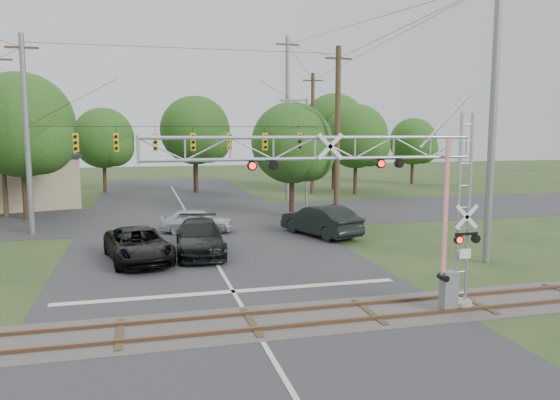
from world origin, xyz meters
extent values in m
plane|color=#283D1C|center=(0.00, 0.00, 0.00)|extent=(160.00, 160.00, 0.00)
cube|color=#2D2D30|center=(0.00, 10.00, 0.01)|extent=(14.00, 90.00, 0.02)
cube|color=#2D2D30|center=(0.00, 24.00, 0.01)|extent=(90.00, 12.00, 0.02)
cube|color=#433E3A|center=(0.00, 2.00, 0.02)|extent=(90.00, 3.20, 0.05)
cube|color=brown|center=(0.00, 1.28, 0.09)|extent=(90.00, 0.12, 0.14)
cube|color=brown|center=(0.00, 2.72, 0.09)|extent=(90.00, 0.12, 0.14)
cylinder|color=gray|center=(7.20, 1.70, 0.14)|extent=(0.83, 0.83, 0.28)
cube|color=silver|center=(7.16, 1.42, 1.98)|extent=(0.41, 0.03, 0.32)
cube|color=slate|center=(6.65, 1.52, 0.69)|extent=(0.51, 0.41, 1.38)
cube|color=red|center=(6.42, 1.52, 3.50)|extent=(0.13, 0.08, 4.60)
cylinder|color=slate|center=(-9.50, 20.00, 5.75)|extent=(0.32, 0.32, 11.50)
cylinder|color=#422F1E|center=(9.50, 20.00, 5.75)|extent=(0.36, 0.36, 11.50)
cylinder|color=black|center=(0.00, 20.00, 6.29)|extent=(19.00, 0.03, 0.03)
cube|color=yellow|center=(-6.86, 20.00, 5.34)|extent=(0.30, 0.30, 1.10)
cube|color=yellow|center=(-4.57, 20.00, 5.34)|extent=(0.30, 0.30, 1.10)
cube|color=yellow|center=(-2.29, 20.00, 5.34)|extent=(0.30, 0.30, 1.10)
cube|color=yellow|center=(0.00, 20.00, 5.34)|extent=(0.30, 0.30, 1.10)
cube|color=yellow|center=(2.29, 20.00, 5.34)|extent=(0.30, 0.30, 1.10)
cube|color=yellow|center=(4.57, 20.00, 5.34)|extent=(0.30, 0.30, 1.10)
cube|color=yellow|center=(6.86, 20.00, 5.34)|extent=(0.30, 0.30, 1.10)
imported|color=black|center=(-3.44, 11.42, 0.78)|extent=(3.52, 5.97, 1.56)
imported|color=black|center=(-0.50, 12.24, 0.83)|extent=(2.68, 5.85, 1.66)
imported|color=#A9ACB1|center=(-0.06, 17.99, 0.73)|extent=(4.52, 2.53, 1.45)
imported|color=black|center=(6.74, 15.19, 0.90)|extent=(3.67, 5.78, 1.80)
cylinder|color=slate|center=(9.69, 27.46, 4.29)|extent=(0.19, 0.19, 8.59)
cylinder|color=slate|center=(8.73, 27.46, 8.40)|extent=(1.91, 0.11, 0.11)
cube|color=slate|center=(7.78, 27.46, 8.35)|extent=(0.57, 0.24, 0.14)
cylinder|color=#422F1E|center=(-12.37, 26.93, 5.75)|extent=(0.34, 0.34, 11.50)
cylinder|color=slate|center=(9.04, 30.91, 6.94)|extent=(0.34, 0.34, 13.87)
cube|color=#422F1E|center=(9.04, 30.91, 13.17)|extent=(2.00, 0.12, 0.12)
cylinder|color=slate|center=(12.08, 7.18, 6.58)|extent=(0.34, 0.34, 13.17)
cylinder|color=#422F1E|center=(12.72, 35.33, 5.69)|extent=(0.34, 0.34, 11.38)
cube|color=#422F1E|center=(12.72, 35.33, 10.68)|extent=(2.00, 0.12, 0.12)
cylinder|color=#382719|center=(-10.89, 25.81, 2.28)|extent=(0.36, 0.36, 4.56)
sphere|color=#1E4C15|center=(-10.89, 25.81, 6.42)|extent=(7.04, 7.04, 7.04)
cylinder|color=#382719|center=(-6.58, 41.30, 1.88)|extent=(0.36, 0.36, 3.77)
sphere|color=#1E4C15|center=(-6.58, 41.30, 5.31)|extent=(5.82, 5.82, 5.82)
cylinder|color=#382719|center=(2.10, 39.25, 2.15)|extent=(0.36, 0.36, 4.29)
sphere|color=#1E4C15|center=(2.10, 39.25, 6.05)|extent=(6.63, 6.63, 6.63)
cylinder|color=#382719|center=(2.05, 39.98, 2.15)|extent=(0.36, 0.36, 4.31)
sphere|color=#1E4C15|center=(2.05, 39.98, 6.07)|extent=(6.66, 6.66, 6.66)
cylinder|color=#382719|center=(7.10, 22.61, 1.84)|extent=(0.36, 0.36, 3.68)
sphere|color=#1E4C15|center=(7.10, 22.61, 5.19)|extent=(5.69, 5.69, 5.69)
cylinder|color=#382719|center=(16.05, 38.59, 2.24)|extent=(0.36, 0.36, 4.48)
sphere|color=#1E4C15|center=(16.05, 38.59, 6.31)|extent=(6.92, 6.92, 6.92)
cylinder|color=#382719|center=(16.58, 33.98, 1.95)|extent=(0.36, 0.36, 3.89)
sphere|color=#1E4C15|center=(16.58, 33.98, 5.49)|extent=(6.02, 6.02, 6.02)
cylinder|color=#382719|center=(26.70, 41.80, 1.70)|extent=(0.36, 0.36, 3.41)
sphere|color=#1E4C15|center=(26.70, 41.80, 4.80)|extent=(5.27, 5.27, 5.27)
camera|label=1|loc=(-3.27, -14.25, 6.07)|focal=35.00mm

